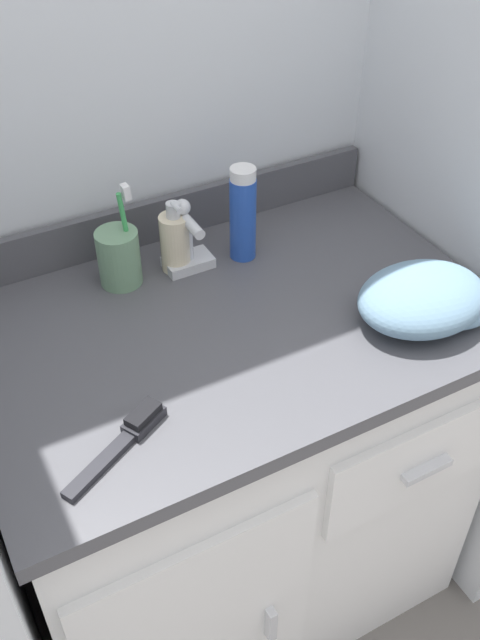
% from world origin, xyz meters
% --- Properties ---
extents(ground_plane, '(6.00, 6.00, 0.00)m').
position_xyz_m(ground_plane, '(0.00, 0.00, 0.00)').
color(ground_plane, slate).
extents(wall_back, '(1.09, 0.08, 2.20)m').
position_xyz_m(wall_back, '(0.00, 0.35, 1.10)').
color(wall_back, silver).
rests_on(wall_back, ground_plane).
extents(vanity, '(0.91, 0.61, 0.82)m').
position_xyz_m(vanity, '(-0.00, -0.00, 0.42)').
color(vanity, white).
rests_on(vanity, ground_plane).
extents(backsplash, '(0.91, 0.02, 0.09)m').
position_xyz_m(backsplash, '(0.00, 0.29, 0.86)').
color(backsplash, '#4C4C51').
rests_on(backsplash, vanity).
extents(sink_faucet, '(0.09, 0.09, 0.14)m').
position_xyz_m(sink_faucet, '(0.00, 0.17, 0.87)').
color(sink_faucet, silver).
rests_on(sink_faucet, vanity).
extents(toothbrush_cup, '(0.08, 0.08, 0.19)m').
position_xyz_m(toothbrush_cup, '(-0.13, 0.19, 0.87)').
color(toothbrush_cup, gray).
rests_on(toothbrush_cup, vanity).
extents(soap_dispenser, '(0.06, 0.06, 0.14)m').
position_xyz_m(soap_dispenser, '(-0.02, 0.18, 0.88)').
color(soap_dispenser, beige).
rests_on(soap_dispenser, vanity).
extents(shaving_cream_can, '(0.05, 0.05, 0.19)m').
position_xyz_m(shaving_cream_can, '(0.11, 0.16, 0.91)').
color(shaving_cream_can, '#234CB2').
rests_on(shaving_cream_can, vanity).
extents(hairbrush, '(0.18, 0.12, 0.03)m').
position_xyz_m(hairbrush, '(-0.26, -0.17, 0.83)').
color(hairbrush, '#232328').
rests_on(hairbrush, vanity).
extents(hand_towel, '(0.24, 0.18, 0.08)m').
position_xyz_m(hand_towel, '(0.30, -0.15, 0.86)').
color(hand_towel, '#6B8EA8').
rests_on(hand_towel, vanity).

